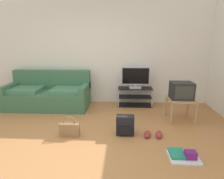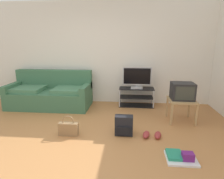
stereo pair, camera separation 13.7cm
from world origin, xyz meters
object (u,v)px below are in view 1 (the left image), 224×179
at_px(side_table, 181,102).
at_px(sneakers_pair, 153,134).
at_px(tv_stand, 135,97).
at_px(flat_tv, 135,78).
at_px(handbag, 69,129).
at_px(couch, 49,94).
at_px(backpack, 125,125).
at_px(crt_tv, 182,90).
at_px(floor_tray, 183,156).

distance_m(side_table, sneakers_pair, 1.12).
relative_size(tv_stand, flat_tv, 1.22).
relative_size(tv_stand, handbag, 2.38).
distance_m(flat_tv, sneakers_pair, 1.87).
height_order(couch, handbag, couch).
bearing_deg(backpack, flat_tv, 68.65).
relative_size(tv_stand, sneakers_pair, 2.40).
relative_size(side_table, sneakers_pair, 1.46).
distance_m(crt_tv, sneakers_pair, 1.23).
bearing_deg(tv_stand, flat_tv, -90.00).
bearing_deg(tv_stand, sneakers_pair, -82.49).
xyz_separation_m(flat_tv, side_table, (0.92, -0.91, -0.35)).
height_order(couch, side_table, couch).
xyz_separation_m(backpack, sneakers_pair, (0.50, -0.06, -0.13)).
bearing_deg(flat_tv, floor_tray, -76.44).
xyz_separation_m(couch, tv_stand, (2.24, 0.22, -0.09)).
distance_m(couch, sneakers_pair, 2.91).
xyz_separation_m(tv_stand, handbag, (-1.28, -1.79, -0.11)).
height_order(tv_stand, sneakers_pair, tv_stand).
distance_m(sneakers_pair, floor_tray, 0.73).
bearing_deg(side_table, couch, 167.25).
height_order(tv_stand, backpack, tv_stand).
relative_size(flat_tv, side_table, 1.36).
bearing_deg(floor_tray, backpack, 140.21).
relative_size(backpack, floor_tray, 0.84).
relative_size(couch, crt_tv, 4.55).
height_order(flat_tv, handbag, flat_tv).
bearing_deg(flat_tv, backpack, -99.46).
distance_m(side_table, crt_tv, 0.25).
distance_m(couch, tv_stand, 2.25).
relative_size(tv_stand, floor_tray, 2.09).
bearing_deg(sneakers_pair, crt_tv, 50.00).
height_order(tv_stand, floor_tray, tv_stand).
bearing_deg(tv_stand, couch, -174.44).
distance_m(couch, side_table, 3.24).
bearing_deg(floor_tray, sneakers_pair, 117.76).
bearing_deg(flat_tv, couch, -175.01).
xyz_separation_m(couch, crt_tv, (3.16, -0.70, 0.33)).
bearing_deg(backpack, side_table, 20.15).
height_order(couch, floor_tray, couch).
relative_size(crt_tv, sneakers_pair, 1.22).
distance_m(handbag, floor_tray, 1.94).
height_order(backpack, sneakers_pair, backpack).
relative_size(couch, floor_tray, 4.80).
relative_size(crt_tv, backpack, 1.25).
bearing_deg(tv_stand, side_table, -45.52).
bearing_deg(crt_tv, backpack, -147.41).
height_order(tv_stand, flat_tv, flat_tv).
bearing_deg(crt_tv, flat_tv, 135.69).
relative_size(tv_stand, backpack, 2.47).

